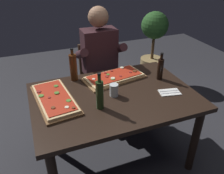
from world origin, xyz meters
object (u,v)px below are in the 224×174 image
(tumbler_near_camera, at_px, (114,91))
(diner_chair, at_px, (98,76))
(pizza_rectangular_front, at_px, (114,77))
(vinegar_bottle_green, at_px, (100,94))
(seated_diner, at_px, (101,60))
(wine_bottle_dark, at_px, (160,68))
(oil_bottle_amber, at_px, (73,67))
(dining_table, at_px, (114,104))
(potted_plant_corner, at_px, (153,43))
(pizza_rectangular_left, at_px, (55,99))

(tumbler_near_camera, xyz_separation_m, diner_chair, (0.13, 0.87, -0.30))
(pizza_rectangular_front, distance_m, tumbler_near_camera, 0.30)
(vinegar_bottle_green, distance_m, seated_diner, 0.93)
(vinegar_bottle_green, bearing_deg, wine_bottle_dark, 20.08)
(oil_bottle_amber, relative_size, tumbler_near_camera, 2.95)
(dining_table, bearing_deg, diner_chair, 81.54)
(wine_bottle_dark, xyz_separation_m, potted_plant_corner, (0.69, 1.29, -0.26))
(oil_bottle_amber, bearing_deg, wine_bottle_dark, -19.86)
(oil_bottle_amber, distance_m, seated_diner, 0.53)
(dining_table, xyz_separation_m, pizza_rectangular_left, (-0.49, 0.09, 0.12))
(seated_diner, bearing_deg, wine_bottle_dark, -57.98)
(pizza_rectangular_front, distance_m, diner_chair, 0.65)
(dining_table, distance_m, wine_bottle_dark, 0.57)
(vinegar_bottle_green, relative_size, tumbler_near_camera, 2.82)
(seated_diner, bearing_deg, pizza_rectangular_front, -92.30)
(vinegar_bottle_green, bearing_deg, seated_diner, 71.02)
(diner_chair, bearing_deg, pizza_rectangular_left, -129.08)
(wine_bottle_dark, height_order, tumbler_near_camera, wine_bottle_dark)
(wine_bottle_dark, relative_size, tumbler_near_camera, 2.48)
(oil_bottle_amber, bearing_deg, vinegar_bottle_green, -81.09)
(pizza_rectangular_left, relative_size, vinegar_bottle_green, 2.07)
(oil_bottle_amber, xyz_separation_m, potted_plant_corner, (1.47, 1.01, -0.28))
(pizza_rectangular_front, xyz_separation_m, potted_plant_corner, (1.10, 1.13, -0.17))
(pizza_rectangular_front, height_order, pizza_rectangular_left, same)
(pizza_rectangular_front, distance_m, oil_bottle_amber, 0.40)
(pizza_rectangular_left, bearing_deg, pizza_rectangular_front, 16.46)
(wine_bottle_dark, distance_m, oil_bottle_amber, 0.82)
(dining_table, xyz_separation_m, diner_chair, (0.13, 0.86, -0.16))
(pizza_rectangular_left, relative_size, oil_bottle_amber, 1.99)
(pizza_rectangular_left, bearing_deg, tumbler_near_camera, -11.88)
(vinegar_bottle_green, xyz_separation_m, potted_plant_corner, (1.38, 1.54, -0.27))
(pizza_rectangular_left, bearing_deg, vinegar_bottle_green, -35.97)
(potted_plant_corner, bearing_deg, diner_chair, -153.16)
(vinegar_bottle_green, height_order, potted_plant_corner, potted_plant_corner)
(tumbler_near_camera, distance_m, potted_plant_corner, 1.87)
(pizza_rectangular_front, distance_m, potted_plant_corner, 1.59)
(diner_chair, relative_size, seated_diner, 0.65)
(pizza_rectangular_left, xyz_separation_m, wine_bottle_dark, (1.01, 0.02, 0.09))
(seated_diner, bearing_deg, oil_bottle_amber, -138.23)
(seated_diner, bearing_deg, vinegar_bottle_green, -108.98)
(diner_chair, bearing_deg, potted_plant_corner, 26.84)
(tumbler_near_camera, bearing_deg, seated_diner, 79.90)
(tumbler_near_camera, height_order, potted_plant_corner, potted_plant_corner)
(pizza_rectangular_left, xyz_separation_m, tumbler_near_camera, (0.49, -0.10, 0.03))
(potted_plant_corner, bearing_deg, vinegar_bottle_green, -131.87)
(pizza_rectangular_front, xyz_separation_m, seated_diner, (0.02, 0.47, -0.02))
(pizza_rectangular_left, xyz_separation_m, vinegar_bottle_green, (0.32, -0.23, 0.11))
(dining_table, distance_m, seated_diner, 0.75)
(tumbler_near_camera, height_order, diner_chair, diner_chair)
(dining_table, xyz_separation_m, vinegar_bottle_green, (-0.17, -0.14, 0.22))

